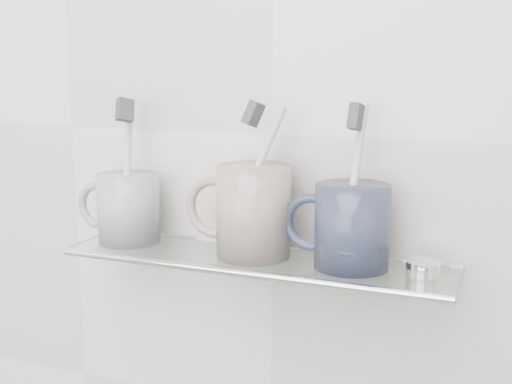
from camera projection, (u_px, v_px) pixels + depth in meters
The scene contains 18 objects.
wall_back at pixel (272, 135), 0.84m from camera, with size 2.50×2.50×0.00m, color silver.
shelf_glass at pixel (255, 260), 0.81m from camera, with size 0.50×0.12×0.01m, color silver.
shelf_rail at pixel (237, 273), 0.76m from camera, with size 0.01×0.01×0.50m, color silver.
bracket_left at pixel (133, 243), 0.94m from camera, with size 0.02×0.02×0.03m, color silver.
bracket_right at pixel (428, 277), 0.78m from camera, with size 0.02×0.02×0.03m, color silver.
mug_left at pixel (129, 208), 0.88m from camera, with size 0.08×0.08×0.09m, color white.
mug_left_handle at pixel (99, 205), 0.90m from camera, with size 0.07×0.07×0.01m, color white.
toothbrush_left at pixel (127, 169), 0.87m from camera, with size 0.01×0.01×0.19m, color #ADB4BD.
bristles_left at pixel (125, 110), 0.85m from camera, with size 0.01×0.02×0.03m, color #383C3E.
mug_center at pixel (253, 211), 0.81m from camera, with size 0.09×0.09×0.12m, color silver.
mug_center_handle at pixel (215, 208), 0.83m from camera, with size 0.08×0.08×0.01m, color silver.
toothbrush_center at pixel (253, 178), 0.80m from camera, with size 0.01×0.01×0.19m, color silver.
bristles_center at pixel (253, 114), 0.79m from camera, with size 0.01×0.02×0.03m, color #383C3E.
mug_right at pixel (352, 226), 0.76m from camera, with size 0.09×0.09×0.10m, color #191F31.
mug_right_handle at pixel (311, 222), 0.78m from camera, with size 0.07×0.07×0.01m, color #191F31.
toothbrush_right at pixel (353, 185), 0.75m from camera, with size 0.01×0.01×0.19m, color silver.
bristles_right at pixel (355, 117), 0.74m from camera, with size 0.01×0.02×0.03m, color #383C3E.
chrome_cap at pixel (423, 268), 0.74m from camera, with size 0.04×0.04×0.02m, color silver.
Camera 1 is at (0.29, 0.31, 1.34)m, focal length 45.00 mm.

